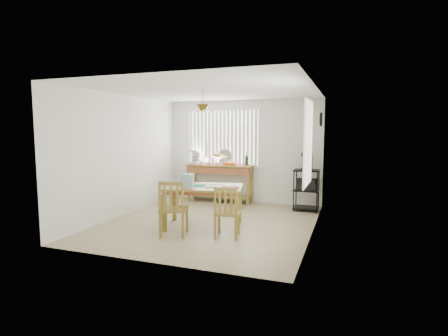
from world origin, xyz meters
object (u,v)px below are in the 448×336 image
at_px(sideboard, 220,174).
at_px(dining_table, 203,191).
at_px(chair_right, 227,213).
at_px(chair_left, 173,209).
at_px(cart_items, 307,162).
at_px(wire_cart, 306,186).

height_order(sideboard, dining_table, sideboard).
bearing_deg(chair_right, chair_left, -166.10).
bearing_deg(sideboard, chair_left, -85.15).
bearing_deg(cart_items, chair_left, -125.00).
distance_m(chair_left, chair_right, 0.94).
relative_size(sideboard, chair_right, 1.92).
bearing_deg(dining_table, chair_left, -109.77).
bearing_deg(chair_right, wire_cart, 67.86).
height_order(chair_left, chair_right, chair_left).
relative_size(wire_cart, cart_items, 2.43).
xyz_separation_m(wire_cart, cart_items, (0.00, 0.01, 0.56)).
distance_m(sideboard, chair_left, 3.04).
bearing_deg(cart_items, wire_cart, -90.00).
distance_m(wire_cart, chair_left, 3.39).
relative_size(chair_left, chair_right, 1.10).
bearing_deg(chair_left, sideboard, 94.85).
bearing_deg(dining_table, sideboard, 102.62).
bearing_deg(sideboard, dining_table, -77.38).
distance_m(wire_cart, chair_right, 2.75).
distance_m(sideboard, chair_right, 3.04).
relative_size(cart_items, chair_left, 0.40).
distance_m(wire_cart, cart_items, 0.56).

